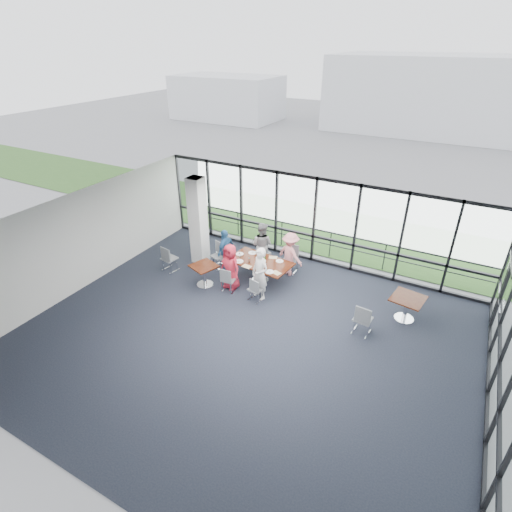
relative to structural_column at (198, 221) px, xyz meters
The scene contains 44 objects.
floor 4.96m from the structural_column, 39.81° to the right, with size 12.00×10.00×0.02m, color black.
ceiling 4.95m from the structural_column, 39.81° to the right, with size 12.00×10.00×0.04m, color silver.
wall_left 3.84m from the structural_column, 128.66° to the right, with size 0.10×10.00×3.20m, color silver.
wall_front 8.77m from the structural_column, 65.77° to the right, with size 12.00×0.10×3.20m, color silver.
curtain_wall_back 4.12m from the structural_column, 29.05° to the left, with size 12.00×0.10×3.20m, color white.
curtain_wall_right 10.06m from the structural_column, 17.35° to the right, with size 0.10×10.00×3.20m, color white.
exit_door 9.64m from the structural_column, ahead, with size 0.12×1.60×2.10m, color black.
structural_column is the anchor object (origin of this frame).
apron 8.04m from the structural_column, 62.78° to the left, with size 80.00×70.00×0.02m, color gray.
grass_strip 6.36m from the structural_column, 54.25° to the left, with size 80.00×5.00×0.01m, color #2D531F.
hangar_main 30.01m from the structural_column, 75.31° to the left, with size 24.00×10.00×6.00m, color silver.
hangar_aux 28.85m from the structural_column, 119.94° to the left, with size 10.00×6.00×4.00m, color silver.
guard_rail 4.57m from the structural_column, 35.84° to the left, with size 0.06×0.06×12.00m, color #2D2D33.
main_table 2.76m from the structural_column, ahead, with size 2.21×1.38×0.75m.
side_table_left 1.95m from the structural_column, 50.19° to the right, with size 0.98×0.98×0.75m.
side_table_right 7.39m from the structural_column, ahead, with size 1.01×1.01×0.75m.
diner_near_left 2.31m from the structural_column, 27.42° to the right, with size 0.77×0.50×1.57m, color red.
diner_near_right 3.30m from the structural_column, 19.13° to the right, with size 0.64×0.46×1.74m, color silver.
diner_far_left 2.40m from the structural_column, 19.77° to the left, with size 0.81×0.50×1.67m, color gray.
diner_far_right 3.46m from the structural_column, 11.96° to the left, with size 1.02×0.53×1.58m, color pink.
diner_end 1.41m from the structural_column, ahead, with size 0.90×0.49×1.53m, color #2B6195.
chair_main_nl 2.59m from the structural_column, 31.00° to the right, with size 0.41×0.41×0.84m, color slate, non-canonical shape.
chair_main_nr 3.47m from the structural_column, 22.80° to the right, with size 0.40×0.40×0.82m, color slate, non-canonical shape.
chair_main_fl 2.57m from the structural_column, 21.78° to the left, with size 0.46×0.46×0.93m, color slate, non-canonical shape.
chair_main_fr 3.51m from the structural_column, 14.57° to the left, with size 0.47×0.47×0.96m, color slate, non-canonical shape.
chair_main_end 1.50m from the structural_column, ahead, with size 0.44×0.44×0.90m, color slate, non-canonical shape.
chair_spare_la 1.66m from the structural_column, 116.90° to the right, with size 0.47×0.47×0.96m, color slate, non-canonical shape.
chair_spare_lb 1.43m from the structural_column, ahead, with size 0.43×0.43×0.89m, color slate, non-canonical shape.
chair_spare_r 6.59m from the structural_column, 11.01° to the right, with size 0.47×0.47×0.96m, color slate, non-canonical shape.
plate_nl 2.21m from the structural_column, 14.67° to the right, with size 0.28×0.28×0.01m, color white.
plate_nr 3.33m from the structural_column, 11.35° to the right, with size 0.28×0.28×0.01m, color white.
plate_fl 2.25m from the structural_column, ahead, with size 0.28×0.28×0.01m, color white.
plate_fr 3.27m from the structural_column, ahead, with size 0.25×0.25×0.01m, color white.
plate_end 1.92m from the structural_column, ahead, with size 0.27×0.27×0.01m, color white.
tumbler_a 2.44m from the structural_column, ahead, with size 0.08×0.08×0.15m, color white.
tumbler_b 3.04m from the structural_column, ahead, with size 0.07×0.07×0.15m, color white.
tumbler_c 2.74m from the structural_column, ahead, with size 0.07×0.07×0.14m, color white.
tumbler_d 2.01m from the structural_column, ahead, with size 0.07×0.07×0.13m, color white.
menu_a 2.59m from the structural_column, 16.06° to the right, with size 0.30×0.21×0.00m, color beige.
menu_b 3.53m from the structural_column, ahead, with size 0.29×0.20×0.00m, color beige.
menu_c 2.98m from the structural_column, ahead, with size 0.28×0.20×0.00m, color beige.
condiment_caddy 2.73m from the structural_column, ahead, with size 0.10×0.07×0.04m, color black.
ketchup_bottle 2.70m from the structural_column, ahead, with size 0.06×0.06×0.18m, color #9E0517.
green_bottle 2.85m from the structural_column, ahead, with size 0.05×0.05×0.20m, color #1A691B.
Camera 1 is at (4.36, -7.40, 7.36)m, focal length 28.00 mm.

